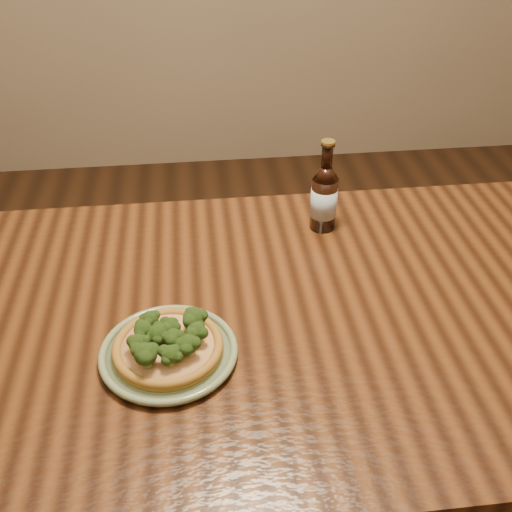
{
  "coord_description": "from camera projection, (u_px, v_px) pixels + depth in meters",
  "views": [
    {
      "loc": [
        -0.22,
        -0.79,
        1.54
      ],
      "look_at": [
        -0.11,
        0.19,
        0.82
      ],
      "focal_mm": 42.0,
      "sensor_mm": 36.0,
      "label": 1
    }
  ],
  "objects": [
    {
      "name": "table",
      "position": [
        311.0,
        341.0,
        1.25
      ],
      "size": [
        1.6,
        0.9,
        0.75
      ],
      "color": "#47240F",
      "rests_on": "ground"
    },
    {
      "name": "pizza",
      "position": [
        168.0,
        344.0,
        1.07
      ],
      "size": [
        0.2,
        0.2,
        0.07
      ],
      "rotation": [
        0.0,
        0.0,
        0.1
      ],
      "color": "olive",
      "rests_on": "plate"
    },
    {
      "name": "plate",
      "position": [
        169.0,
        352.0,
        1.08
      ],
      "size": [
        0.25,
        0.25,
        0.02
      ],
      "rotation": [
        0.0,
        0.0,
        -0.24
      ],
      "color": "#6B7C55",
      "rests_on": "table"
    },
    {
      "name": "beer_bottle",
      "position": [
        324.0,
        197.0,
        1.39
      ],
      "size": [
        0.06,
        0.06,
        0.22
      ],
      "rotation": [
        0.0,
        0.0,
        -0.32
      ],
      "color": "black",
      "rests_on": "table"
    }
  ]
}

